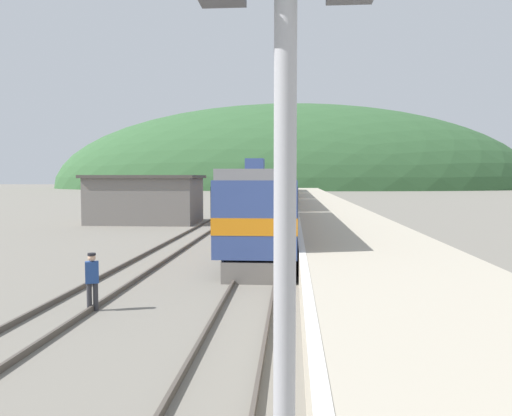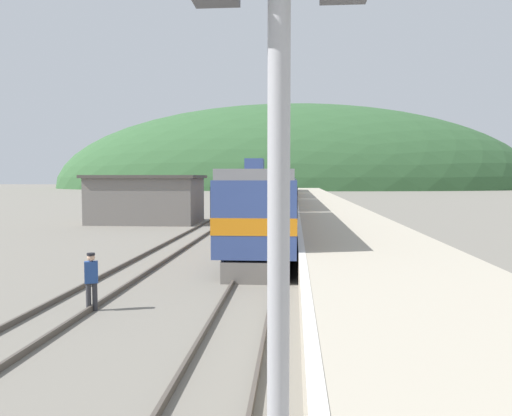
{
  "view_description": "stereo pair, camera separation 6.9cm",
  "coord_description": "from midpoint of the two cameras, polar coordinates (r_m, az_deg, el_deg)",
  "views": [
    {
      "loc": [
        1.32,
        0.18,
        3.74
      ],
      "look_at": [
        -0.28,
        22.08,
        2.38
      ],
      "focal_mm": 35.0,
      "sensor_mm": 36.0,
      "label": 1
    },
    {
      "loc": [
        1.39,
        0.19,
        3.74
      ],
      "look_at": [
        -0.28,
        22.08,
        2.38
      ],
      "focal_mm": 35.0,
      "sensor_mm": 36.0,
      "label": 2
    }
  ],
  "objects": [
    {
      "name": "track_siding",
      "position": [
        70.2,
        -0.81,
        0.57
      ],
      "size": [
        1.52,
        180.0,
        0.16
      ],
      "color": "#4C443D",
      "rests_on": "ground"
    },
    {
      "name": "station_shed",
      "position": [
        41.59,
        -12.35,
        1.02
      ],
      "size": [
        8.94,
        6.11,
        3.9
      ],
      "color": "slate",
      "rests_on": "ground"
    },
    {
      "name": "carriage_fourth",
      "position": [
        93.11,
        3.53,
        2.6
      ],
      "size": [
        3.02,
        21.61,
        4.03
      ],
      "color": "black",
      "rests_on": "ground"
    },
    {
      "name": "distant_hills",
      "position": [
        167.06,
        3.9,
        2.27
      ],
      "size": [
        158.5,
        71.33,
        55.4
      ],
      "color": "#335B33",
      "rests_on": "ground"
    },
    {
      "name": "carriage_third",
      "position": [
        70.63,
        3.27,
        2.29
      ],
      "size": [
        3.02,
        21.61,
        4.03
      ],
      "color": "black",
      "rests_on": "ground"
    },
    {
      "name": "carriage_second",
      "position": [
        48.16,
        2.75,
        1.71
      ],
      "size": [
        3.02,
        21.61,
        4.03
      ],
      "color": "black",
      "rests_on": "ground"
    },
    {
      "name": "express_train_lead_car",
      "position": [
        26.58,
        1.44,
        0.24
      ],
      "size": [
        3.03,
        19.38,
        4.39
      ],
      "color": "black",
      "rests_on": "ground"
    },
    {
      "name": "track_worker",
      "position": [
        14.78,
        -18.17,
        -7.64
      ],
      "size": [
        0.42,
        0.34,
        1.63
      ],
      "color": "#2D2D33",
      "rests_on": "ground"
    },
    {
      "name": "signal_mast_main",
      "position": [
        4.48,
        3.11,
        16.67
      ],
      "size": [
        2.2,
        0.42,
        7.27
      ],
      "color": "#9E9EA3",
      "rests_on": "ground"
    },
    {
      "name": "platform",
      "position": [
        50.01,
        7.89,
        -0.12
      ],
      "size": [
        5.77,
        140.0,
        1.14
      ],
      "color": "#B2A893",
      "rests_on": "ground"
    },
    {
      "name": "track_main",
      "position": [
        69.92,
        3.25,
        0.55
      ],
      "size": [
        1.52,
        180.0,
        0.16
      ],
      "color": "#4C443D",
      "rests_on": "ground"
    }
  ]
}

